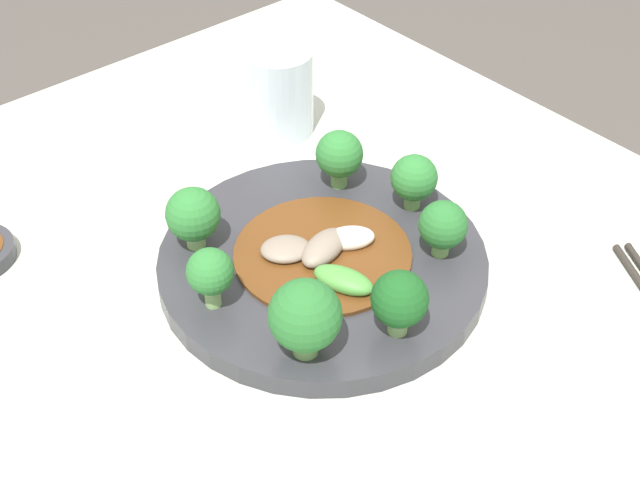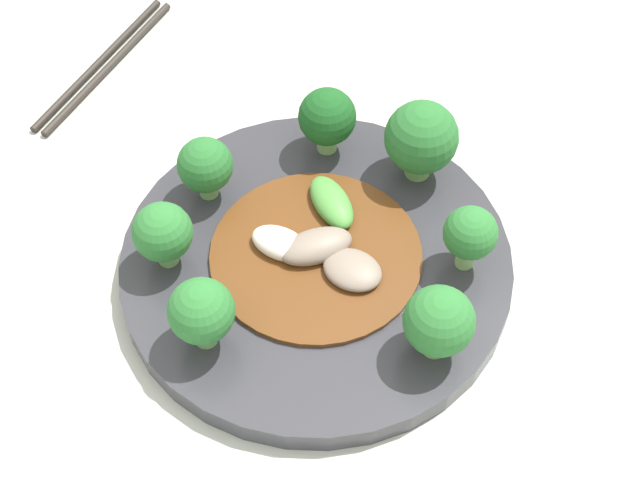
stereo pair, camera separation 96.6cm
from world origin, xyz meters
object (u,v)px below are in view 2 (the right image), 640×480
at_px(broccoli_northwest, 201,312).
at_px(broccoli_southeast, 421,138).
at_px(broccoli_north, 163,233).
at_px(broccoli_east, 327,118).
at_px(broccoli_south, 470,234).
at_px(broccoli_southwest, 439,322).
at_px(chopsticks, 105,64).
at_px(broccoli_northeast, 205,166).
at_px(plate, 320,264).
at_px(stirfry_center, 320,247).

bearing_deg(broccoli_northwest, broccoli_southeast, -48.56).
xyz_separation_m(broccoli_north, broccoli_east, (0.11, -0.13, 0.00)).
bearing_deg(broccoli_south, broccoli_northwest, 106.17).
xyz_separation_m(broccoli_south, broccoli_southeast, (0.09, 0.02, 0.00)).
xyz_separation_m(broccoli_southwest, chopsticks, (0.34, 0.27, -0.05)).
bearing_deg(broccoli_northeast, broccoli_south, -112.71).
bearing_deg(broccoli_northeast, chopsticks, 29.86).
bearing_deg(broccoli_northwest, broccoli_south, -73.83).
height_order(broccoli_south, broccoli_east, broccoli_east).
bearing_deg(broccoli_east, broccoli_northeast, 114.21).
bearing_deg(chopsticks, broccoli_south, -131.28).
bearing_deg(broccoli_southeast, broccoli_southwest, 176.96).
bearing_deg(broccoli_east, plate, 173.73).
height_order(broccoli_north, broccoli_southwest, broccoli_southwest).
height_order(broccoli_northeast, chopsticks, broccoli_northeast).
relative_size(broccoli_northeast, chopsticks, 0.31).
relative_size(broccoli_south, broccoli_northeast, 1.04).
height_order(plate, stirfry_center, stirfry_center).
distance_m(broccoli_north, broccoli_southwest, 0.21).
distance_m(broccoli_southwest, broccoli_northeast, 0.23).
bearing_deg(broccoli_north, plate, -91.33).
bearing_deg(broccoli_southwest, broccoli_northwest, 84.04).
bearing_deg(plate, broccoli_north, 88.67).
bearing_deg(broccoli_southeast, broccoli_northwest, 131.44).
bearing_deg(broccoli_north, broccoli_southeast, -68.83).
relative_size(broccoli_southwest, broccoli_southeast, 0.86).
bearing_deg(stirfry_center, plate, 178.20).
relative_size(broccoli_southeast, chopsticks, 0.39).
bearing_deg(broccoli_south, broccoli_northeast, 67.29).
bearing_deg(broccoli_east, broccoli_north, 130.59).
distance_m(broccoli_east, chopsticks, 0.25).
height_order(plate, broccoli_northeast, broccoli_northeast).
relative_size(broccoli_southwest, broccoli_northwest, 1.01).
relative_size(broccoli_southwest, stirfry_center, 0.38).
bearing_deg(broccoli_east, broccoli_southeast, -113.83).
bearing_deg(broccoli_northwest, broccoli_northeast, 0.25).
bearing_deg(broccoli_southwest, broccoli_south, -24.36).
height_order(broccoli_northwest, chopsticks, broccoli_northwest).
bearing_deg(broccoli_north, broccoli_northeast, -24.41).
relative_size(plate, chopsticks, 1.65).
xyz_separation_m(plate, chopsticks, (0.25, 0.19, -0.01)).
relative_size(broccoli_southwest, broccoli_northeast, 1.10).
xyz_separation_m(broccoli_south, broccoli_northeast, (0.08, 0.20, -0.00)).
xyz_separation_m(plate, broccoli_southwest, (-0.09, -0.08, 0.05)).
bearing_deg(broccoli_southeast, broccoli_northeast, 94.08).
bearing_deg(broccoli_northeast, broccoli_north, 155.59).
distance_m(broccoli_east, stirfry_center, 0.11).
bearing_deg(broccoli_south, broccoli_north, 85.89).
bearing_deg(stirfry_center, chopsticks, 37.81).
xyz_separation_m(broccoli_southwest, broccoli_northeast, (0.16, 0.16, -0.00)).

